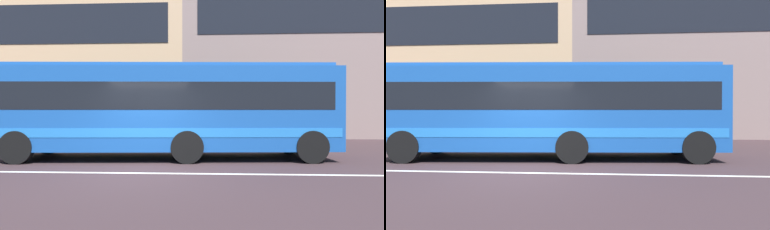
% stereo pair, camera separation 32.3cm
% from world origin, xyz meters
% --- Properties ---
extents(ground_plane, '(160.00, 160.00, 0.00)m').
position_xyz_m(ground_plane, '(0.00, 0.00, 0.00)').
color(ground_plane, '#3C2B2D').
extents(lane_centre_line, '(60.00, 0.16, 0.01)m').
position_xyz_m(lane_centre_line, '(0.00, 0.00, 0.00)').
color(lane_centre_line, silver).
rests_on(lane_centre_line, ground_plane).
extents(hedge_row_far, '(17.73, 1.10, 0.78)m').
position_xyz_m(hedge_row_far, '(-2.10, 6.76, 0.39)').
color(hedge_row_far, '#255526').
rests_on(hedge_row_far, ground_plane).
extents(apartment_block_left, '(20.74, 9.98, 11.67)m').
position_xyz_m(apartment_block_left, '(-10.11, 15.56, 5.84)').
color(apartment_block_left, tan).
rests_on(apartment_block_left, ground_plane).
extents(apartment_block_right, '(22.13, 9.98, 12.61)m').
position_xyz_m(apartment_block_right, '(11.32, 15.56, 6.30)').
color(apartment_block_right, gray).
rests_on(apartment_block_right, ground_plane).
extents(transit_bus, '(11.09, 3.19, 3.10)m').
position_xyz_m(transit_bus, '(0.41, 2.68, 1.71)').
color(transit_bus, '#184C9B').
rests_on(transit_bus, ground_plane).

